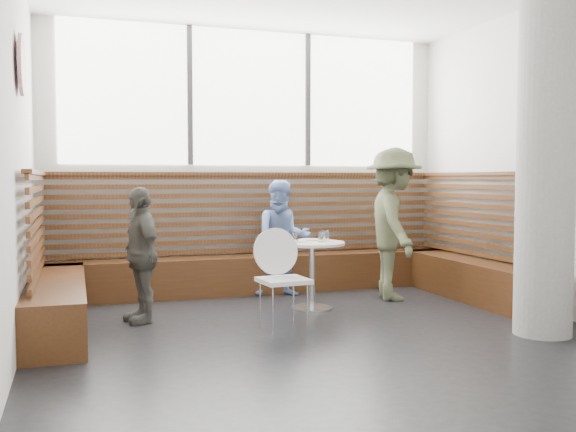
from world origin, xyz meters
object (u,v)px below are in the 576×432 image
object	(u,v)px
cafe_chair	(281,270)
child_left	(141,255)
child_back	(283,238)
concrete_column	(546,154)
cafe_table	(312,261)
adult_man	(394,224)

from	to	relation	value
cafe_chair	child_left	bearing A→B (deg)	145.49
child_left	child_back	bearing A→B (deg)	104.15
cafe_chair	child_left	size ratio (longest dim) A/B	0.71
concrete_column	child_back	size ratio (longest dim) A/B	2.35
cafe_table	concrete_column	bearing A→B (deg)	-47.18
cafe_chair	child_back	world-z (taller)	child_back
child_left	cafe_table	bearing A→B (deg)	78.72
concrete_column	cafe_chair	size ratio (longest dim) A/B	3.47
cafe_table	child_left	size ratio (longest dim) A/B	0.55
cafe_chair	child_back	size ratio (longest dim) A/B	0.68
cafe_chair	adult_man	world-z (taller)	adult_man
child_left	cafe_chair	bearing A→B (deg)	48.87
adult_man	child_left	distance (m)	2.88
cafe_chair	child_back	xyz separation A→B (m)	(0.51, 1.52, 0.14)
child_back	adult_man	bearing A→B (deg)	-15.66
concrete_column	cafe_table	xyz separation A→B (m)	(-1.56, 1.68, -1.09)
concrete_column	cafe_chair	bearing A→B (deg)	155.17
adult_man	child_back	size ratio (longest dim) A/B	1.27
child_back	cafe_chair	bearing A→B (deg)	-97.00
concrete_column	adult_man	distance (m)	2.11
cafe_table	cafe_chair	world-z (taller)	cafe_chair
cafe_chair	child_left	xyz separation A→B (m)	(-1.21, 0.66, 0.11)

